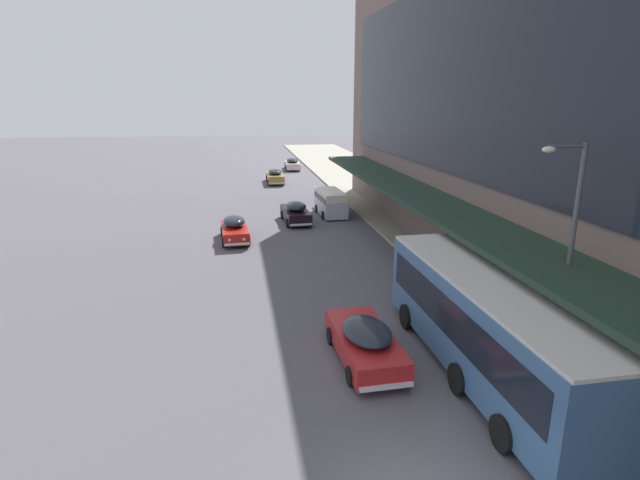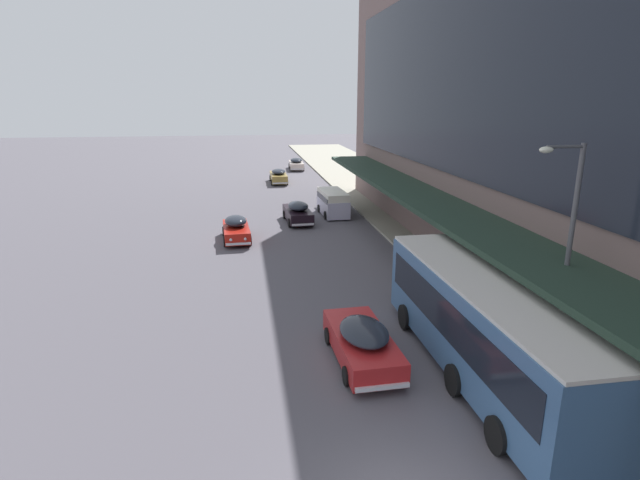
# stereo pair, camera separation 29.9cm
# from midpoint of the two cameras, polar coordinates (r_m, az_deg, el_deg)

# --- Properties ---
(transit_bus_kerbside_front) EXTENTS (2.76, 11.52, 3.38)m
(transit_bus_kerbside_front) POSITION_cam_midpoint_polar(r_m,az_deg,el_deg) (17.30, 17.79, -8.98)
(transit_bus_kerbside_front) COLOR #3C628E
(transit_bus_kerbside_front) RESTS_ON ground
(sedan_oncoming_rear) EXTENTS (2.00, 4.65, 1.62)m
(sedan_oncoming_rear) POSITION_cam_midpoint_polar(r_m,az_deg,el_deg) (37.29, -3.02, 3.19)
(sedan_oncoming_rear) COLOR black
(sedan_oncoming_rear) RESTS_ON ground
(sedan_lead_mid) EXTENTS (1.92, 4.46, 1.59)m
(sedan_lead_mid) POSITION_cam_midpoint_polar(r_m,az_deg,el_deg) (33.01, -10.00, 1.25)
(sedan_lead_mid) COLOR #AF1A11
(sedan_lead_mid) RESTS_ON ground
(sedan_lead_near) EXTENTS (2.03, 4.93, 1.52)m
(sedan_lead_near) POSITION_cam_midpoint_polar(r_m,az_deg,el_deg) (65.68, -3.32, 8.69)
(sedan_lead_near) COLOR beige
(sedan_lead_near) RESTS_ON ground
(sedan_trailing_mid) EXTENTS (1.84, 5.01, 1.56)m
(sedan_trailing_mid) POSITION_cam_midpoint_polar(r_m,az_deg,el_deg) (55.25, -5.32, 7.29)
(sedan_trailing_mid) COLOR olive
(sedan_trailing_mid) RESTS_ON ground
(sedan_trailing_near) EXTENTS (2.12, 4.95, 1.50)m
(sedan_trailing_near) POSITION_cam_midpoint_polar(r_m,az_deg,el_deg) (17.96, 4.69, -11.47)
(sedan_trailing_near) COLOR #AD1E20
(sedan_trailing_near) RESTS_ON ground
(vw_van) EXTENTS (2.06, 4.63, 1.96)m
(vw_van) POSITION_cam_midpoint_polar(r_m,az_deg,el_deg) (39.67, 0.96, 4.43)
(vw_van) COLOR #B8B4CF
(vw_van) RESTS_ON ground
(pedestrian_at_kerb) EXTENTS (0.55, 0.41, 1.86)m
(pedestrian_at_kerb) POSITION_cam_midpoint_polar(r_m,az_deg,el_deg) (20.48, 21.57, -7.70)
(pedestrian_at_kerb) COLOR #2F2A12
(pedestrian_at_kerb) RESTS_ON sidewalk_kerb
(street_lamp) EXTENTS (1.50, 0.28, 7.56)m
(street_lamp) POSITION_cam_midpoint_polar(r_m,az_deg,el_deg) (17.49, 25.94, -0.59)
(street_lamp) COLOR #4C4C51
(street_lamp) RESTS_ON sidewalk_kerb
(fire_hydrant) EXTENTS (0.20, 0.40, 0.70)m
(fire_hydrant) POSITION_cam_midpoint_polar(r_m,az_deg,el_deg) (26.79, 12.57, -2.99)
(fire_hydrant) COLOR red
(fire_hydrant) RESTS_ON sidewalk_kerb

